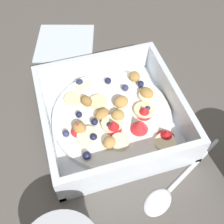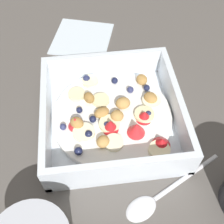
# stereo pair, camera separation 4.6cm
# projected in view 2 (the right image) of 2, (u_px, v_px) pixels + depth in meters

# --- Properties ---
(ground_plane) EXTENTS (2.40, 2.40, 0.00)m
(ground_plane) POSITION_uv_depth(u_px,v_px,m) (117.00, 126.00, 0.48)
(ground_plane) COLOR #56514C
(fruit_bowl) EXTENTS (0.22, 0.22, 0.06)m
(fruit_bowl) POSITION_uv_depth(u_px,v_px,m) (113.00, 117.00, 0.47)
(fruit_bowl) COLOR white
(fruit_bowl) RESTS_ON ground
(spoon) EXTENTS (0.10, 0.16, 0.01)m
(spoon) POSITION_uv_depth(u_px,v_px,m) (156.00, 198.00, 0.41)
(spoon) COLOR silver
(spoon) RESTS_ON ground
(folded_napkin) EXTENTS (0.15, 0.15, 0.01)m
(folded_napkin) POSITION_uv_depth(u_px,v_px,m) (82.00, 38.00, 0.61)
(folded_napkin) COLOR silver
(folded_napkin) RESTS_ON ground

